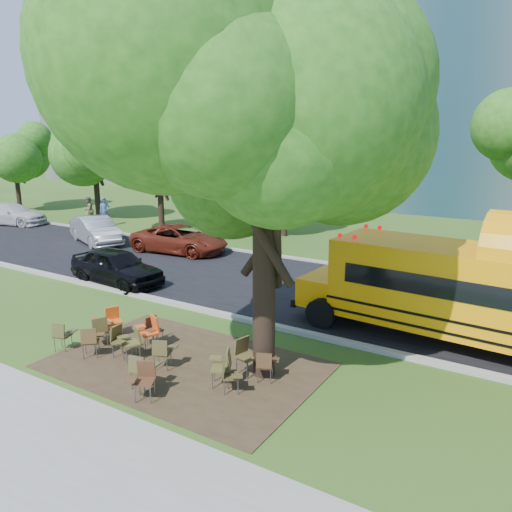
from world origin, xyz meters
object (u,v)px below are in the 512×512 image
Objects in this scene: chair_3 at (133,340)px; bg_car_red at (180,239)px; chair_15 at (113,319)px; pedestrian_b at (88,210)px; main_tree at (265,151)px; chair_1 at (100,327)px; chair_13 at (266,363)px; chair_4 at (141,368)px; chair_2 at (91,339)px; bg_car_silver at (96,230)px; chair_12 at (245,353)px; bg_car_white at (12,214)px; chair_6 at (223,363)px; pedestrian_a at (105,212)px; chair_10 at (153,328)px; chair_14 at (120,339)px; chair_11 at (163,351)px; black_car at (117,266)px; chair_7 at (229,374)px; chair_8 at (100,329)px; chair_9 at (150,329)px; chair_5 at (144,377)px.

bg_car_red reaches higher than chair_3.
pedestrian_b reaches higher than chair_15.
main_tree reaches higher than chair_15.
chair_13 reaches higher than chair_1.
pedestrian_b reaches higher than chair_4.
chair_2 is 0.19× the size of bg_car_silver.
chair_12 is 26.87m from bg_car_white.
pedestrian_a reaches higher than chair_6.
chair_4 is at bearing 47.61° from chair_10.
chair_14 is at bearing 5.36° from chair_1.
main_tree is 5.67m from chair_11.
pedestrian_b is (-17.99, 12.90, 0.37)m from chair_10.
bg_car_silver is (-15.49, 8.71, 0.15)m from chair_12.
chair_2 is 0.21× the size of black_car.
main_tree is 23.66m from pedestrian_a.
chair_4 is at bearing -100.17° from pedestrian_a.
chair_7 is 0.99× the size of chair_10.
chair_8 reaches higher than chair_13.
chair_15 is at bearing -132.70° from chair_14.
chair_4 is at bearing 40.14° from pedestrian_b.
main_tree reaches higher than bg_car_red.
chair_12 is 23.03m from pedestrian_a.
chair_11 is 2.93m from chair_15.
chair_10 is (-3.48, 1.16, 0.00)m from chair_7.
main_tree is 14.80m from bg_car_red.
chair_6 is 0.50× the size of pedestrian_a.
chair_9 is at bearing 41.62° from pedestrian_b.
chair_10 is at bearing -47.73° from chair_3.
chair_7 is at bearing 18.24° from chair_1.
bg_car_red is (-7.06, 10.31, 0.14)m from chair_3.
main_tree is at bearing -132.80° from chair_3.
chair_4 is 1.01× the size of chair_5.
chair_11 is at bearing -153.55° from chair_3.
chair_3 is at bearing 119.64° from chair_9.
chair_9 is (-1.83, 2.14, 0.04)m from chair_5.
pedestrian_a reaches higher than bg_car_red.
main_tree is 5.84m from chair_4.
chair_14 is at bearing 140.92° from chair_4.
main_tree is at bearing -20.15° from chair_2.
chair_10 is 11.53m from bg_car_red.
chair_4 is 2.97m from chair_8.
chair_5 is 0.93× the size of chair_9.
chair_3 is at bearing -100.29° from pedestrian_a.
pedestrian_a is (-17.91, 14.90, 0.39)m from chair_5.
chair_3 is at bearing -129.21° from chair_7.
chair_5 is at bearing -148.62° from bg_car_red.
bg_car_red is (-8.45, 11.40, 0.14)m from chair_4.
chair_11 is 0.17× the size of bg_car_red.
chair_1 is at bearing -131.50° from chair_7.
chair_5 is 0.95× the size of chair_6.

